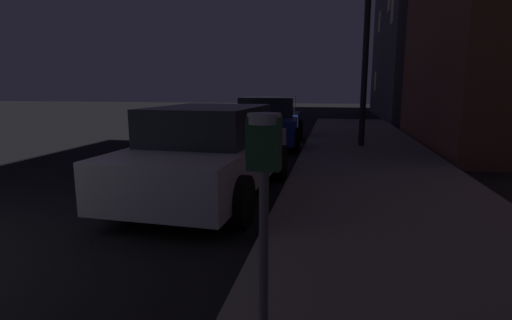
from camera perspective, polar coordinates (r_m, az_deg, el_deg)
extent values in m
cylinder|color=#59595B|center=(2.40, 1.13, -14.60)|extent=(0.06, 0.06, 1.12)
cube|color=#1E4728|center=(2.19, 1.19, 2.40)|extent=(0.19, 0.11, 0.30)
cylinder|color=#999EA5|center=(2.18, 1.21, 6.05)|extent=(0.19, 0.19, 0.06)
cube|color=black|center=(2.20, -0.24, 3.47)|extent=(0.01, 0.08, 0.11)
cube|color=#B7B7BF|center=(6.32, -6.54, -0.04)|extent=(1.92, 4.30, 0.64)
cube|color=#1E2328|center=(6.18, -6.86, 5.15)|extent=(1.61, 2.17, 0.56)
cylinder|color=black|center=(7.87, -9.11, 0.23)|extent=(0.25, 0.67, 0.66)
cylinder|color=black|center=(7.38, 3.41, -0.35)|extent=(0.25, 0.67, 0.66)
cylinder|color=black|center=(5.62, -19.58, -4.46)|extent=(0.25, 0.67, 0.66)
cylinder|color=black|center=(4.90, -2.25, -6.02)|extent=(0.25, 0.67, 0.66)
cube|color=navy|center=(11.86, 1.88, 4.99)|extent=(1.94, 4.25, 0.64)
cube|color=#1E2328|center=(11.76, 1.87, 7.78)|extent=(1.62, 1.98, 0.56)
cylinder|color=black|center=(13.27, -1.28, 4.55)|extent=(0.25, 0.67, 0.66)
cylinder|color=black|center=(13.10, 6.32, 4.41)|extent=(0.25, 0.67, 0.66)
cylinder|color=black|center=(10.75, -3.54, 3.11)|extent=(0.25, 0.67, 0.66)
cylinder|color=black|center=(10.54, 5.84, 2.92)|extent=(0.25, 0.67, 0.66)
cylinder|color=black|center=(11.03, 15.68, 15.25)|extent=(0.16, 0.16, 5.09)
cube|color=#4C4C56|center=(24.68, 26.20, 15.81)|extent=(6.91, 11.00, 8.83)
cube|color=#F2D17F|center=(26.28, 17.56, 18.58)|extent=(0.06, 0.90, 1.20)
cube|color=#F2D17F|center=(20.76, 19.27, 19.92)|extent=(0.06, 0.90, 1.20)
cube|color=#F2D17F|center=(26.61, 16.99, 10.89)|extent=(0.06, 0.90, 1.20)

